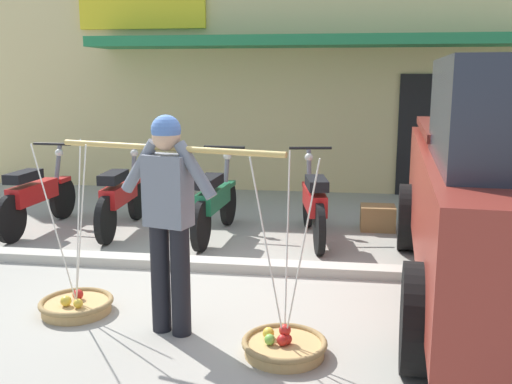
{
  "coord_description": "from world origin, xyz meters",
  "views": [
    {
      "loc": [
        1.16,
        -4.96,
        1.97
      ],
      "look_at": [
        0.34,
        0.6,
        0.85
      ],
      "focal_mm": 40.93,
      "sensor_mm": 36.0,
      "label": 1
    }
  ],
  "objects_px": {
    "motorcycle_second_in_row": "(121,197)",
    "motorcycle_third_in_row": "(215,202)",
    "motorcycle_end_of_row": "(314,204)",
    "fruit_basket_left_side": "(76,304)",
    "fruit_vendor": "(168,210)",
    "wooden_crate": "(378,218)",
    "motorcycle_nearest_shop": "(36,196)",
    "fruit_basket_right_side": "(284,345)"
  },
  "relations": [
    {
      "from": "wooden_crate",
      "to": "motorcycle_second_in_row",
      "type": "bearing_deg",
      "value": -170.37
    },
    {
      "from": "motorcycle_end_of_row",
      "to": "fruit_vendor",
      "type": "bearing_deg",
      "value": -109.13
    },
    {
      "from": "motorcycle_second_in_row",
      "to": "motorcycle_end_of_row",
      "type": "bearing_deg",
      "value": -1.05
    },
    {
      "from": "fruit_vendor",
      "to": "fruit_basket_right_side",
      "type": "distance_m",
      "value": 1.31
    },
    {
      "from": "motorcycle_end_of_row",
      "to": "motorcycle_nearest_shop",
      "type": "bearing_deg",
      "value": -178.99
    },
    {
      "from": "fruit_vendor",
      "to": "fruit_basket_right_side",
      "type": "relative_size",
      "value": 1.26
    },
    {
      "from": "fruit_basket_left_side",
      "to": "motorcycle_second_in_row",
      "type": "distance_m",
      "value": 2.67
    },
    {
      "from": "fruit_vendor",
      "to": "wooden_crate",
      "type": "distance_m",
      "value": 3.9
    },
    {
      "from": "motorcycle_second_in_row",
      "to": "wooden_crate",
      "type": "height_order",
      "value": "motorcycle_second_in_row"
    },
    {
      "from": "fruit_basket_right_side",
      "to": "motorcycle_second_in_row",
      "type": "xyz_separation_m",
      "value": [
        -2.4,
        3.08,
        0.38
      ]
    },
    {
      "from": "motorcycle_second_in_row",
      "to": "motorcycle_third_in_row",
      "type": "xyz_separation_m",
      "value": [
        1.25,
        -0.11,
        0.0
      ]
    },
    {
      "from": "fruit_vendor",
      "to": "motorcycle_nearest_shop",
      "type": "relative_size",
      "value": 1.01
    },
    {
      "from": "fruit_basket_right_side",
      "to": "motorcycle_third_in_row",
      "type": "distance_m",
      "value": 3.21
    },
    {
      "from": "fruit_basket_right_side",
      "to": "fruit_basket_left_side",
      "type": "bearing_deg",
      "value": 164.46
    },
    {
      "from": "fruit_basket_right_side",
      "to": "wooden_crate",
      "type": "relative_size",
      "value": 3.3
    },
    {
      "from": "motorcycle_end_of_row",
      "to": "motorcycle_second_in_row",
      "type": "bearing_deg",
      "value": 178.95
    },
    {
      "from": "fruit_basket_left_side",
      "to": "wooden_crate",
      "type": "xyz_separation_m",
      "value": [
        2.68,
        3.13,
        0.09
      ]
    },
    {
      "from": "motorcycle_nearest_shop",
      "to": "wooden_crate",
      "type": "relative_size",
      "value": 4.14
    },
    {
      "from": "motorcycle_nearest_shop",
      "to": "motorcycle_end_of_row",
      "type": "height_order",
      "value": "same"
    },
    {
      "from": "fruit_vendor",
      "to": "motorcycle_third_in_row",
      "type": "bearing_deg",
      "value": 95.14
    },
    {
      "from": "motorcycle_second_in_row",
      "to": "motorcycle_nearest_shop",
      "type": "bearing_deg",
      "value": -174.4
    },
    {
      "from": "fruit_basket_right_side",
      "to": "wooden_crate",
      "type": "bearing_deg",
      "value": 76.66
    },
    {
      "from": "fruit_vendor",
      "to": "motorcycle_end_of_row",
      "type": "relative_size",
      "value": 1.01
    },
    {
      "from": "fruit_basket_left_side",
      "to": "motorcycle_third_in_row",
      "type": "bearing_deg",
      "value": 74.88
    },
    {
      "from": "motorcycle_end_of_row",
      "to": "wooden_crate",
      "type": "relative_size",
      "value": 4.11
    },
    {
      "from": "fruit_basket_right_side",
      "to": "motorcycle_end_of_row",
      "type": "height_order",
      "value": "fruit_basket_right_side"
    },
    {
      "from": "motorcycle_nearest_shop",
      "to": "fruit_vendor",
      "type": "bearing_deg",
      "value": -46.36
    },
    {
      "from": "fruit_vendor",
      "to": "motorcycle_second_in_row",
      "type": "distance_m",
      "value": 3.24
    },
    {
      "from": "fruit_basket_left_side",
      "to": "motorcycle_end_of_row",
      "type": "distance_m",
      "value": 3.17
    },
    {
      "from": "motorcycle_nearest_shop",
      "to": "wooden_crate",
      "type": "xyz_separation_m",
      "value": [
        4.36,
        0.66,
        -0.29
      ]
    },
    {
      "from": "motorcycle_third_in_row",
      "to": "motorcycle_second_in_row",
      "type": "bearing_deg",
      "value": 174.94
    },
    {
      "from": "motorcycle_second_in_row",
      "to": "fruit_basket_right_side",
      "type": "bearing_deg",
      "value": -52.07
    },
    {
      "from": "motorcycle_third_in_row",
      "to": "wooden_crate",
      "type": "xyz_separation_m",
      "value": [
        2.01,
        0.66,
        -0.29
      ]
    },
    {
      "from": "fruit_vendor",
      "to": "motorcycle_end_of_row",
      "type": "bearing_deg",
      "value": 70.87
    },
    {
      "from": "motorcycle_end_of_row",
      "to": "fruit_basket_right_side",
      "type": "bearing_deg",
      "value": -91.08
    },
    {
      "from": "wooden_crate",
      "to": "fruit_basket_right_side",
      "type": "bearing_deg",
      "value": -103.34
    },
    {
      "from": "fruit_basket_left_side",
      "to": "fruit_basket_right_side",
      "type": "height_order",
      "value": "same"
    },
    {
      "from": "motorcycle_nearest_shop",
      "to": "motorcycle_third_in_row",
      "type": "height_order",
      "value": "same"
    },
    {
      "from": "motorcycle_second_in_row",
      "to": "motorcycle_third_in_row",
      "type": "height_order",
      "value": "same"
    },
    {
      "from": "fruit_vendor",
      "to": "fruit_basket_left_side",
      "type": "xyz_separation_m",
      "value": [
        -0.91,
        0.25,
        -0.9
      ]
    },
    {
      "from": "motorcycle_end_of_row",
      "to": "fruit_basket_left_side",
      "type": "bearing_deg",
      "value": -126.54
    },
    {
      "from": "wooden_crate",
      "to": "motorcycle_nearest_shop",
      "type": "bearing_deg",
      "value": -171.38
    }
  ]
}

